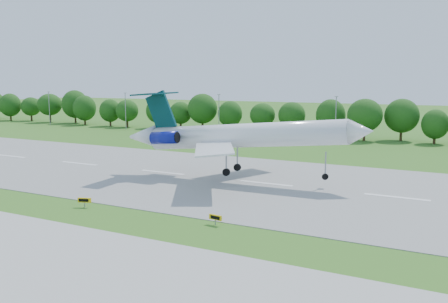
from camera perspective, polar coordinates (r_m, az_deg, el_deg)
ground at (r=71.16m, az=-18.78°, el=-5.60°), size 600.00×600.00×0.00m
runway at (r=89.58m, az=-7.02°, el=-2.40°), size 400.00×45.00×0.08m
tree_line at (r=148.19m, az=8.11°, el=4.17°), size 288.40×8.40×10.40m
light_poles at (r=139.80m, az=5.72°, el=4.03°), size 175.90×0.25×12.19m
airliner at (r=81.00m, az=1.00°, el=1.92°), size 42.08×30.43×13.48m
taxi_sign_centre at (r=57.29m, az=-0.99°, el=-7.55°), size 1.72×0.43×1.20m
taxi_sign_right at (r=67.47m, az=-15.66°, el=-5.40°), size 1.76×0.80×1.26m
service_vehicle_a at (r=155.89m, az=-7.79°, el=2.32°), size 3.93×2.44×1.22m
service_vehicle_b at (r=159.11m, az=-7.74°, el=2.42°), size 3.47×2.03×1.11m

